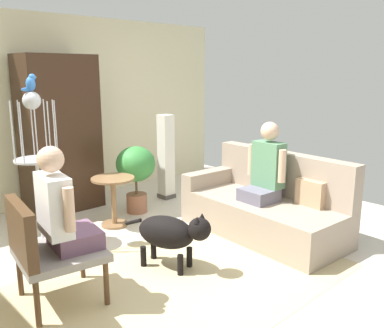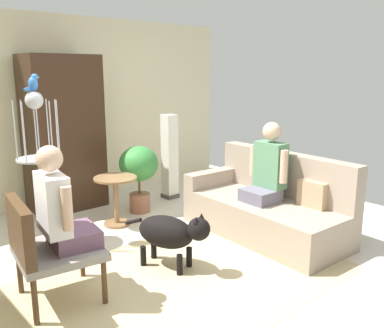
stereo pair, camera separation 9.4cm
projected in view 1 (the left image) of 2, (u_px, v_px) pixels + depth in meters
ground_plane at (180, 264)px, 3.99m from camera, size 6.42×6.42×0.00m
back_wall at (47, 111)px, 5.65m from camera, size 5.95×0.12×2.55m
area_rug at (183, 280)px, 3.68m from camera, size 2.91×1.94×0.01m
couch at (265, 207)px, 4.72m from camera, size 0.96×1.90×0.91m
armchair at (43, 246)px, 3.19m from camera, size 0.71×0.72×0.86m
person_on_couch at (266, 169)px, 4.57m from camera, size 0.43×0.51×0.87m
person_on_armchair at (60, 209)px, 3.22m from camera, size 0.47×0.55×0.83m
round_end_table at (114, 195)px, 4.90m from camera, size 0.51×0.51×0.59m
dog at (171, 233)px, 3.84m from camera, size 0.48×0.86×0.57m
bird_cage_stand at (37, 163)px, 4.23m from camera, size 0.45×0.45×1.62m
parrot at (31, 83)px, 4.05m from camera, size 0.17×0.10×0.17m
potted_plant at (136, 169)px, 5.34m from camera, size 0.51×0.51×0.87m
column_lamp at (166, 157)px, 5.94m from camera, size 0.20×0.20×1.21m
armoire_cabinet at (60, 134)px, 5.40m from camera, size 0.93×0.56×2.02m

